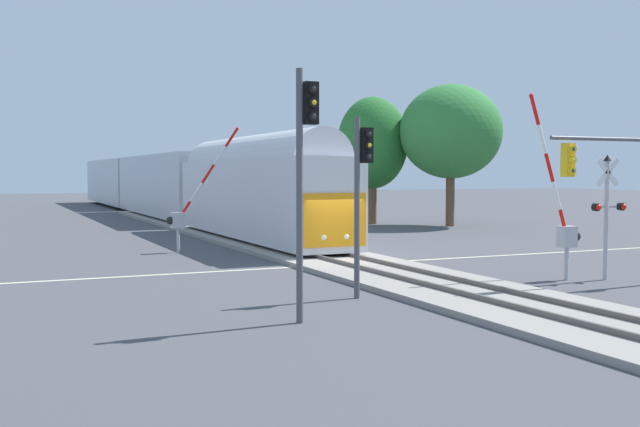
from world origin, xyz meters
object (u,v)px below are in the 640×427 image
Objects in this scene: traffic_signal_far_side at (361,168)px; crossing_gate_near at (564,221)px; traffic_signal_near_left at (305,154)px; oak_far_right at (373,143)px; commuter_train at (164,183)px; crossing_signal_mast at (607,204)px; crossing_gate_far at (185,210)px; traffic_signal_near_right at (628,170)px; traffic_signal_median at (362,177)px; maple_right_background at (451,132)px.

crossing_gate_near is at bearing -93.12° from traffic_signal_far_side.
oak_far_right reaches higher than traffic_signal_near_left.
crossing_signal_mast is at bearing -81.19° from commuter_train.
traffic_signal_near_left reaches higher than crossing_gate_far.
traffic_signal_near_right is at bearing -56.91° from crossing_gate_far.
crossing_signal_mast is 1.83m from traffic_signal_near_right.
oak_far_right reaches higher than crossing_signal_mast.
crossing_gate_far is 0.64× the size of oak_far_right.
traffic_signal_near_left is 1.24× the size of traffic_signal_near_right.
traffic_signal_near_left reaches higher than traffic_signal_median.
traffic_signal_median is at bearing 178.99° from crossing_signal_mast.
crossing_gate_near is at bearing 2.70° from traffic_signal_median.
traffic_signal_near_left is (-5.79, -41.68, 1.27)m from commuter_train.
commuter_train is at bearing 79.66° from crossing_gate_far.
crossing_gate_far is at bearing 85.84° from traffic_signal_near_left.
crossing_signal_mast is 16.82m from traffic_signal_far_side.
oak_far_right is (17.55, 29.37, 1.59)m from traffic_signal_near_left.
crossing_gate_far is (-4.58, -25.11, -0.82)m from commuter_train.
crossing_gate_near reaches higher than traffic_signal_far_side.
commuter_train is 39.07m from crossing_gate_near.
traffic_signal_median is at bearing -128.88° from maple_right_background.
crossing_gate_near is 0.65× the size of maple_right_background.
crossing_gate_far is (-9.31, 13.67, -0.05)m from crossing_gate_near.
oak_far_right reaches higher than traffic_signal_near_right.
crossing_gate_near is at bearing 159.02° from crossing_signal_mast.
oak_far_right is (7.04, 26.46, 3.63)m from crossing_gate_near.
maple_right_background is at bearing -46.03° from commuter_train.
traffic_signal_median reaches higher than traffic_signal_near_right.
crossing_gate_near is (4.73, -38.77, -0.77)m from commuter_train.
crossing_gate_near is 1.26× the size of traffic_signal_near_right.
traffic_signal_far_side is (0.07, 18.12, 0.18)m from traffic_signal_near_right.
traffic_signal_near_left is 34.25m from oak_far_right.
crossing_gate_near is at bearing -115.62° from maple_right_background.
traffic_signal_near_left is (-11.88, -2.39, 1.47)m from crossing_signal_mast.
traffic_signal_near_right reaches higher than crossing_signal_mast.
traffic_signal_near_left reaches higher than crossing_signal_mast.
traffic_signal_far_side is at bearing 91.62° from crossing_signal_mast.
traffic_signal_near_right is (10.13, -15.55, 1.72)m from crossing_gate_far.
crossing_gate_near is 1.08× the size of crossing_gate_far.
traffic_signal_far_side is 12.06m from oak_far_right.
crossing_signal_mast is 25.29m from maple_right_background.
oak_far_right is at bearing 58.95° from traffic_signal_far_side.
traffic_signal_far_side is at bearing 86.88° from crossing_gate_near.
traffic_signal_near_left is 33.37m from maple_right_background.
oak_far_right reaches higher than crossing_gate_near.
traffic_signal_median is 18.69m from traffic_signal_far_side.
crossing_gate_far is 10.69m from traffic_signal_far_side.
oak_far_right is (6.22, 28.34, 1.96)m from traffic_signal_near_right.
traffic_signal_near_right is at bearing -102.37° from oak_far_right.
traffic_signal_near_left reaches higher than traffic_signal_near_right.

